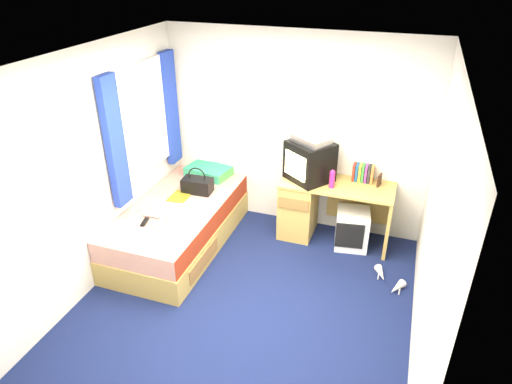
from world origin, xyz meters
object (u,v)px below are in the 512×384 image
(crt_tv, at_px, (310,161))
(handbag, at_px, (197,185))
(bed, at_px, (179,225))
(pillow, at_px, (209,171))
(magazine, at_px, (180,197))
(towel, at_px, (185,214))
(desk, at_px, (313,205))
(vcr, at_px, (311,139))
(picture_frame, at_px, (379,180))
(aerosol_can, at_px, (333,173))
(water_bottle, at_px, (153,214))
(remote_control, at_px, (145,222))
(storage_cube, at_px, (352,229))
(pink_water_bottle, at_px, (332,180))
(colour_swatch_fan, at_px, (158,229))
(white_heels, at_px, (389,281))

(crt_tv, bearing_deg, handbag, -128.01)
(bed, height_order, pillow, pillow)
(magazine, bearing_deg, towel, -55.73)
(bed, relative_size, towel, 6.76)
(desk, distance_m, vcr, 0.85)
(picture_frame, height_order, magazine, picture_frame)
(aerosol_can, distance_m, towel, 1.78)
(desk, height_order, towel, desk)
(handbag, xyz_separation_m, magazine, (-0.15, -0.19, -0.09))
(desk, height_order, water_bottle, desk)
(remote_control, bearing_deg, towel, 22.13)
(desk, relative_size, storage_cube, 2.79)
(picture_frame, bearing_deg, storage_cube, -126.90)
(remote_control, bearing_deg, bed, 60.26)
(pink_water_bottle, distance_m, colour_swatch_fan, 1.99)
(vcr, height_order, picture_frame, vcr)
(storage_cube, height_order, pink_water_bottle, pink_water_bottle)
(crt_tv, xyz_separation_m, picture_frame, (0.80, 0.10, -0.16))
(vcr, bearing_deg, white_heels, 0.24)
(water_bottle, bearing_deg, handbag, 72.97)
(magazine, height_order, white_heels, magazine)
(colour_swatch_fan, distance_m, remote_control, 0.21)
(bed, xyz_separation_m, crt_tv, (1.36, 0.74, 0.71))
(handbag, xyz_separation_m, towel, (0.12, -0.59, -0.05))
(pillow, relative_size, pink_water_bottle, 2.82)
(aerosol_can, bearing_deg, towel, -143.86)
(white_heels, bearing_deg, pink_water_bottle, 144.50)
(pink_water_bottle, height_order, remote_control, pink_water_bottle)
(desk, distance_m, remote_control, 1.99)
(aerosol_can, bearing_deg, pink_water_bottle, -83.20)
(colour_swatch_fan, bearing_deg, crt_tv, 43.91)
(pillow, height_order, handbag, handbag)
(desk, height_order, vcr, vcr)
(crt_tv, relative_size, vcr, 1.56)
(vcr, distance_m, colour_swatch_fan, 1.96)
(colour_swatch_fan, distance_m, white_heels, 2.51)
(magazine, bearing_deg, storage_cube, 13.19)
(crt_tv, bearing_deg, white_heels, 3.63)
(water_bottle, distance_m, remote_control, 0.14)
(storage_cube, relative_size, magazine, 1.67)
(storage_cube, relative_size, remote_control, 2.92)
(picture_frame, bearing_deg, white_heels, -58.36)
(pink_water_bottle, xyz_separation_m, water_bottle, (-1.78, -0.94, -0.27))
(pillow, bearing_deg, picture_frame, 0.36)
(magazine, bearing_deg, aerosol_can, 20.77)
(crt_tv, relative_size, remote_control, 3.93)
(pink_water_bottle, relative_size, water_bottle, 0.97)
(crt_tv, height_order, white_heels, crt_tv)
(handbag, relative_size, magazine, 1.31)
(towel, relative_size, water_bottle, 1.48)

